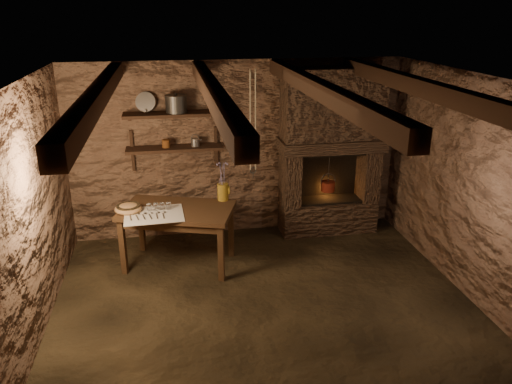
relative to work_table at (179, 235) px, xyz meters
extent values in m
plane|color=black|center=(0.87, -1.10, -0.41)|extent=(4.50, 4.50, 0.00)
cube|color=#4C3123|center=(0.87, 0.90, 0.79)|extent=(4.50, 0.04, 2.40)
cube|color=#4C3123|center=(0.87, -3.10, 0.79)|extent=(4.50, 0.04, 2.40)
cube|color=#4C3123|center=(-1.38, -1.10, 0.79)|extent=(0.04, 4.00, 2.40)
cube|color=#4C3123|center=(3.12, -1.10, 0.79)|extent=(0.04, 4.00, 2.40)
cube|color=black|center=(0.87, -1.10, 1.99)|extent=(4.50, 4.00, 0.04)
cube|color=black|center=(-0.63, -1.10, 1.90)|extent=(0.14, 3.95, 0.16)
cube|color=black|center=(0.37, -1.10, 1.90)|extent=(0.14, 3.95, 0.16)
cube|color=black|center=(1.37, -1.10, 1.90)|extent=(0.14, 3.95, 0.16)
cube|color=black|center=(2.37, -1.10, 1.90)|extent=(0.14, 3.95, 0.16)
cube|color=black|center=(0.02, 0.74, 0.89)|extent=(1.25, 0.30, 0.04)
cube|color=black|center=(0.02, 0.74, 1.34)|extent=(1.25, 0.30, 0.04)
cube|color=#3A281D|center=(2.12, 0.67, -0.18)|extent=(1.35, 0.45, 0.45)
cube|color=#3A281D|center=(1.56, 0.67, 0.42)|extent=(0.23, 0.45, 0.75)
cube|color=#3A281D|center=(2.68, 0.67, 0.42)|extent=(0.23, 0.45, 0.75)
cube|color=#3A281D|center=(2.12, 0.64, 0.87)|extent=(1.43, 0.51, 0.16)
cube|color=#3A281D|center=(2.12, 0.67, 1.42)|extent=(1.35, 0.45, 0.94)
cube|color=black|center=(2.12, 0.86, 0.42)|extent=(0.90, 0.06, 0.75)
cube|color=#352112|center=(0.00, 0.00, 0.32)|extent=(1.49, 1.13, 0.06)
cube|color=#352112|center=(0.00, 0.00, 0.24)|extent=(1.35, 0.99, 0.09)
cube|color=white|center=(-0.27, -0.16, 0.35)|extent=(0.70, 0.57, 0.01)
cylinder|color=olive|center=(0.58, 0.18, 0.46)|extent=(0.17, 0.17, 0.21)
torus|color=olive|center=(0.65, 0.18, 0.48)|extent=(0.02, 0.12, 0.12)
ellipsoid|color=#A37546|center=(-0.57, -0.01, 0.39)|extent=(0.43, 0.43, 0.11)
cylinder|color=#32302C|center=(0.07, 0.74, 1.46)|extent=(0.31, 0.31, 0.20)
cylinder|color=gray|center=(-0.31, 0.84, 1.49)|extent=(0.27, 0.17, 0.25)
cylinder|color=#5B2F12|center=(-0.09, 0.74, 0.96)|extent=(0.12, 0.12, 0.10)
cylinder|color=maroon|center=(2.10, 0.62, 0.28)|extent=(0.24, 0.24, 0.13)
torus|color=#32302C|center=(2.10, 0.62, 0.36)|extent=(0.21, 0.01, 0.21)
cylinder|color=#32302C|center=(2.10, 0.62, 0.53)|extent=(0.01, 0.01, 0.44)
camera|label=1|loc=(-0.03, -5.63, 2.63)|focal=35.00mm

